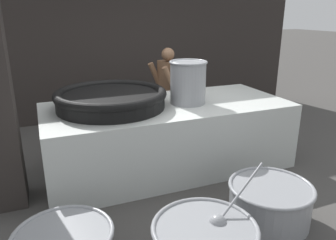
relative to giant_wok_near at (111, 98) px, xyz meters
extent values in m
plane|color=#474442|center=(0.77, -0.11, -1.07)|extent=(60.00, 60.00, 0.00)
cube|color=#2D2826|center=(0.77, 2.65, 0.83)|extent=(8.27, 0.24, 3.81)
cube|color=silver|center=(0.77, -0.11, -0.60)|extent=(3.40, 1.49, 0.94)
cylinder|color=black|center=(0.00, 0.00, -0.04)|extent=(1.43, 1.43, 0.19)
torus|color=black|center=(0.00, 0.00, 0.06)|extent=(1.48, 1.48, 0.11)
cylinder|color=gray|center=(1.05, -0.16, 0.15)|extent=(0.49, 0.49, 0.57)
torus|color=gray|center=(1.05, -0.16, 0.44)|extent=(0.53, 0.53, 0.03)
cylinder|color=brown|center=(1.23, 0.91, -0.68)|extent=(0.12, 0.12, 0.78)
cylinder|color=brown|center=(1.20, 1.07, -0.68)|extent=(0.12, 0.12, 0.78)
cube|color=#722D4C|center=(1.22, 0.99, -0.53)|extent=(0.22, 0.27, 0.51)
cube|color=brown|center=(1.22, 0.99, -0.01)|extent=(0.23, 0.49, 0.58)
cylinder|color=brown|center=(1.16, 0.74, -0.01)|extent=(0.33, 0.15, 0.53)
cylinder|color=brown|center=(1.08, 1.21, -0.01)|extent=(0.33, 0.15, 0.53)
sphere|color=brown|center=(1.22, 0.99, 0.40)|extent=(0.22, 0.22, 0.22)
torus|color=gray|center=(0.31, -2.11, -0.67)|extent=(0.94, 0.94, 0.04)
cylinder|color=#6B9347|center=(0.31, -2.11, -0.78)|extent=(0.78, 0.78, 0.10)
sphere|color=gray|center=(0.46, -2.06, -0.69)|extent=(0.16, 0.16, 0.16)
cylinder|color=gray|center=(0.74, -1.98, -0.49)|extent=(0.58, 0.19, 0.43)
cylinder|color=gray|center=(1.28, -1.77, -0.87)|extent=(0.86, 0.86, 0.41)
torus|color=gray|center=(1.28, -1.77, -0.66)|extent=(0.90, 0.90, 0.04)
cylinder|color=orange|center=(1.28, -1.77, -0.78)|extent=(0.75, 0.75, 0.10)
cylinder|color=orange|center=(1.24, -1.80, -0.71)|extent=(0.04, 0.05, 0.03)
cylinder|color=orange|center=(1.33, -1.60, -0.71)|extent=(0.06, 0.05, 0.04)
cylinder|color=orange|center=(1.35, -1.97, -0.71)|extent=(0.06, 0.04, 0.03)
cylinder|color=orange|center=(1.00, -1.69, -0.70)|extent=(0.06, 0.06, 0.04)
cylinder|color=orange|center=(1.33, -1.62, -0.71)|extent=(0.04, 0.04, 0.04)
cylinder|color=orange|center=(1.42, -1.60, -0.71)|extent=(0.07, 0.06, 0.04)
cylinder|color=orange|center=(1.16, -1.78, -0.70)|extent=(0.06, 0.06, 0.04)
cylinder|color=orange|center=(1.55, -1.86, -0.71)|extent=(0.07, 0.06, 0.03)
cylinder|color=orange|center=(1.40, -1.97, -0.70)|extent=(0.04, 0.03, 0.04)
cylinder|color=orange|center=(1.09, -1.76, -0.71)|extent=(0.06, 0.05, 0.03)
cylinder|color=orange|center=(1.15, -1.96, -0.71)|extent=(0.06, 0.04, 0.04)
cylinder|color=orange|center=(1.23, -1.63, -0.71)|extent=(0.04, 0.06, 0.02)
cylinder|color=orange|center=(1.36, -1.67, -0.71)|extent=(0.04, 0.04, 0.03)
cylinder|color=orange|center=(1.25, -1.78, -0.71)|extent=(0.06, 0.05, 0.03)
torus|color=gray|center=(-0.83, -1.68, -0.71)|extent=(0.88, 0.88, 0.04)
camera|label=1|loc=(-0.88, -4.18, 1.10)|focal=35.00mm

